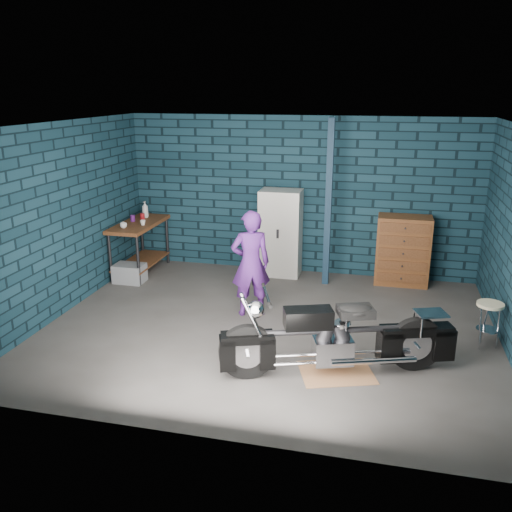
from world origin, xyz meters
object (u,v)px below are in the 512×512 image
at_px(workbench, 140,248).
at_px(locker, 280,233).
at_px(shop_stool, 488,325).
at_px(storage_bin, 130,273).
at_px(tool_chest, 403,251).
at_px(motorcycle, 338,333).
at_px(person, 251,264).

distance_m(workbench, locker, 2.47).
bearing_deg(shop_stool, storage_bin, 167.98).
xyz_separation_m(workbench, shop_stool, (5.46, -1.66, -0.16)).
xyz_separation_m(storage_bin, shop_stool, (5.44, -1.16, 0.14)).
bearing_deg(workbench, locker, 11.30).
distance_m(tool_chest, shop_stool, 2.38).
relative_size(motorcycle, tool_chest, 2.00).
relative_size(workbench, storage_bin, 2.82).
bearing_deg(tool_chest, motorcycle, -103.18).
bearing_deg(tool_chest, workbench, -173.85).
distance_m(storage_bin, tool_chest, 4.56).
xyz_separation_m(person, storage_bin, (-2.30, 0.83, -0.61)).
bearing_deg(workbench, shop_stool, -16.89).
bearing_deg(person, storage_bin, -42.97).
relative_size(motorcycle, storage_bin, 4.62).
height_order(motorcycle, shop_stool, motorcycle).
bearing_deg(locker, person, -92.44).
distance_m(motorcycle, person, 1.99).
relative_size(storage_bin, locker, 0.33).
distance_m(workbench, motorcycle, 4.61).
height_order(motorcycle, storage_bin, motorcycle).
xyz_separation_m(storage_bin, locker, (2.38, 0.98, 0.59)).
xyz_separation_m(person, shop_stool, (3.14, -0.33, -0.47)).
bearing_deg(person, locker, -115.60).
distance_m(motorcycle, tool_chest, 3.32).
height_order(person, storage_bin, person).
distance_m(locker, shop_stool, 3.76).
bearing_deg(locker, storage_bin, -157.63).
bearing_deg(motorcycle, tool_chest, 57.72).
bearing_deg(person, motorcycle, 110.67).
bearing_deg(locker, workbench, -168.70).
xyz_separation_m(motorcycle, person, (-1.37, 1.43, 0.26)).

